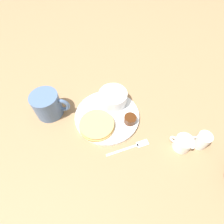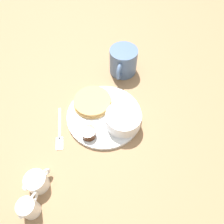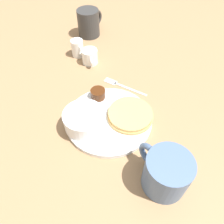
# 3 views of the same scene
# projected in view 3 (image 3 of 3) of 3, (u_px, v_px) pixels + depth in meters

# --- Properties ---
(ground_plane) EXTENTS (4.00, 4.00, 0.00)m
(ground_plane) POSITION_uv_depth(u_px,v_px,m) (109.00, 121.00, 0.59)
(ground_plane) COLOR #93704C
(plate) EXTENTS (0.23, 0.23, 0.01)m
(plate) POSITION_uv_depth(u_px,v_px,m) (109.00, 119.00, 0.59)
(plate) COLOR white
(plate) RESTS_ON ground_plane
(pancake_stack) EXTENTS (0.12, 0.12, 0.02)m
(pancake_stack) POSITION_uv_depth(u_px,v_px,m) (130.00, 115.00, 0.58)
(pancake_stack) COLOR tan
(pancake_stack) RESTS_ON plate
(bowl) EXTENTS (0.10, 0.10, 0.05)m
(bowl) POSITION_uv_depth(u_px,v_px,m) (84.00, 119.00, 0.55)
(bowl) COLOR white
(bowl) RESTS_ON plate
(syrup_cup) EXTENTS (0.04, 0.04, 0.03)m
(syrup_cup) POSITION_uv_depth(u_px,v_px,m) (98.00, 94.00, 0.62)
(syrup_cup) COLOR #47230F
(syrup_cup) RESTS_ON plate
(butter_ramekin) EXTENTS (0.05, 0.05, 0.05)m
(butter_ramekin) POSITION_uv_depth(u_px,v_px,m) (77.00, 119.00, 0.56)
(butter_ramekin) COLOR white
(butter_ramekin) RESTS_ON plate
(coffee_mug) EXTENTS (0.13, 0.10, 0.09)m
(coffee_mug) POSITION_uv_depth(u_px,v_px,m) (166.00, 172.00, 0.45)
(coffee_mug) COLOR slate
(coffee_mug) RESTS_ON ground_plane
(creamer_pitcher_near) EXTENTS (0.08, 0.05, 0.05)m
(creamer_pitcher_near) POSITION_uv_depth(u_px,v_px,m) (90.00, 56.00, 0.74)
(creamer_pitcher_near) COLOR white
(creamer_pitcher_near) RESTS_ON ground_plane
(creamer_pitcher_far) EXTENTS (0.06, 0.04, 0.06)m
(creamer_pitcher_far) POSITION_uv_depth(u_px,v_px,m) (78.00, 48.00, 0.76)
(creamer_pitcher_far) COLOR white
(creamer_pitcher_far) RESTS_ON ground_plane
(fork) EXTENTS (0.11, 0.11, 0.00)m
(fork) POSITION_uv_depth(u_px,v_px,m) (120.00, 85.00, 0.68)
(fork) COLOR silver
(fork) RESTS_ON ground_plane
(second_mug) EXTENTS (0.09, 0.11, 0.10)m
(second_mug) POSITION_uv_depth(u_px,v_px,m) (89.00, 23.00, 0.84)
(second_mug) COLOR #333333
(second_mug) RESTS_ON ground_plane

